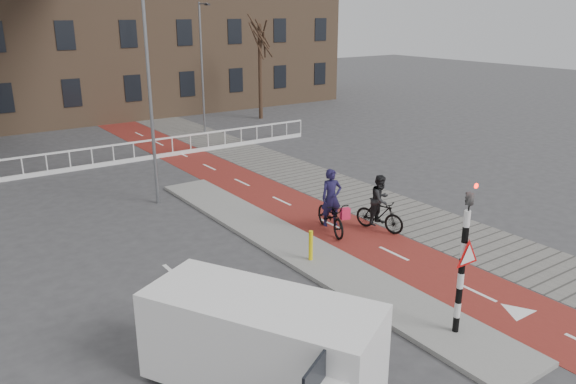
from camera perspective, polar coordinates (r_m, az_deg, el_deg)
ground at (r=15.11m, az=12.08°, el=-10.05°), size 120.00×120.00×0.00m
bike_lane at (r=23.20m, az=-3.45°, el=0.39°), size 2.50×60.00×0.01m
sidewalk at (r=24.71m, az=2.09°, el=1.51°), size 3.00×60.00×0.01m
curb_island at (r=17.35m, az=0.81°, el=-5.60°), size 1.80×16.00×0.12m
traffic_signal at (r=12.68m, az=17.44°, el=-6.14°), size 0.80×0.80×3.68m
bollard at (r=16.20m, az=2.33°, el=-5.44°), size 0.12×0.12×0.89m
cyclist_near at (r=18.44m, az=4.40°, el=-1.96°), size 1.29×2.20×2.14m
cyclist_far at (r=18.73m, az=9.32°, el=-1.60°), size 0.98×1.84×1.91m
van at (r=10.98m, az=-2.71°, el=-15.04°), size 3.73×4.79×1.93m
railing at (r=27.20m, az=-23.26°, el=2.23°), size 28.00×0.10×0.99m
tree_right at (r=38.15m, az=-2.84°, el=12.06°), size 0.26×0.26×6.20m
streetlight_near at (r=21.07m, az=-13.79°, el=8.74°), size 0.12×0.12×7.61m
streetlight_right at (r=33.70m, az=-8.73°, el=12.19°), size 0.12×0.12×7.47m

